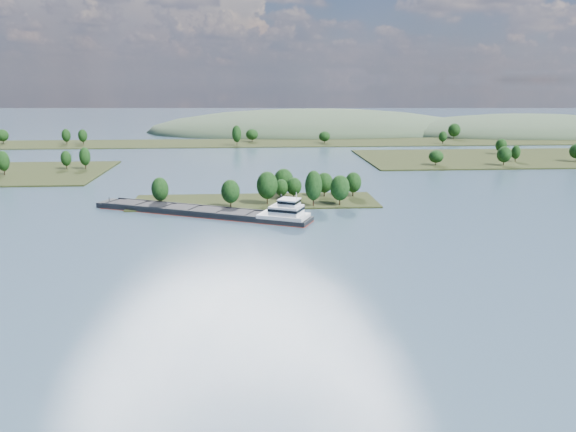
{
  "coord_description": "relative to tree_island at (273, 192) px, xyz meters",
  "views": [
    {
      "loc": [
        -2.0,
        -46.17,
        48.93
      ],
      "look_at": [
        10.24,
        130.0,
        6.0
      ],
      "focal_mm": 35.0,
      "sensor_mm": 36.0,
      "label": 1
    }
  ],
  "objects": [
    {
      "name": "ground",
      "position": [
        -7.5,
        -58.52,
        -4.22
      ],
      "size": [
        1800.0,
        1800.0,
        0.0
      ],
      "primitive_type": "plane",
      "color": "#3C5268",
      "rests_on": "ground"
    },
    {
      "name": "cargo_barge",
      "position": [
        -22.69,
        -21.41,
        -2.75
      ],
      "size": [
        83.08,
        45.28,
        11.72
      ],
      "color": "black",
      "rests_on": "ground"
    },
    {
      "name": "back_shoreline",
      "position": [
        -0.19,
        221.34,
        -3.52
      ],
      "size": [
        900.0,
        60.0,
        16.39
      ],
      "color": "#242C13",
      "rests_on": "ground"
    },
    {
      "name": "hill_east",
      "position": [
        252.5,
        291.48,
        -4.22
      ],
      "size": [
        260.0,
        140.0,
        36.0
      ],
      "primitive_type": "ellipsoid",
      "color": "#3C5037",
      "rests_on": "ground"
    },
    {
      "name": "tree_island",
      "position": [
        0.0,
        0.0,
        0.0
      ],
      "size": [
        100.0,
        30.69,
        15.36
      ],
      "color": "#242C13",
      "rests_on": "ground"
    },
    {
      "name": "hill_west",
      "position": [
        52.5,
        321.48,
        -4.22
      ],
      "size": [
        320.0,
        160.0,
        44.0
      ],
      "primitive_type": "ellipsoid",
      "color": "#3C5037",
      "rests_on": "ground"
    }
  ]
}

